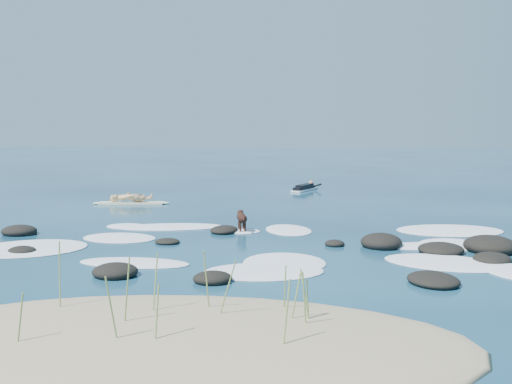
# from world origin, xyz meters

# --- Properties ---
(ground) EXTENTS (160.00, 160.00, 0.00)m
(ground) POSITION_xyz_m (0.00, 0.00, 0.00)
(ground) COLOR #0A2642
(ground) RESTS_ON ground
(sand_dune) EXTENTS (9.00, 4.40, 0.60)m
(sand_dune) POSITION_xyz_m (0.00, -8.20, 0.00)
(sand_dune) COLOR #9E8966
(sand_dune) RESTS_ON ground
(dune_grass) EXTENTS (4.13, 1.99, 1.20)m
(dune_grass) POSITION_xyz_m (0.28, -7.96, 0.62)
(dune_grass) COLOR #7A9749
(dune_grass) RESTS_ON ground
(reef_rocks) EXTENTS (14.90, 6.66, 0.53)m
(reef_rocks) POSITION_xyz_m (1.57, -2.01, 0.10)
(reef_rocks) COLOR black
(reef_rocks) RESTS_ON ground
(breaking_foam) EXTENTS (15.41, 8.06, 0.12)m
(breaking_foam) POSITION_xyz_m (1.17, -1.00, 0.01)
(breaking_foam) COLOR white
(breaking_foam) RESTS_ON ground
(standing_surfer_rig) EXTENTS (3.22, 0.89, 1.83)m
(standing_surfer_rig) POSITION_xyz_m (-5.57, 6.94, 0.72)
(standing_surfer_rig) COLOR #FCF7CA
(standing_surfer_rig) RESTS_ON ground
(paddling_surfer_rig) EXTENTS (1.57, 2.50, 0.45)m
(paddling_surfer_rig) POSITION_xyz_m (1.64, 12.99, 0.15)
(paddling_surfer_rig) COLOR white
(paddling_surfer_rig) RESTS_ON ground
(dog) EXTENTS (0.43, 1.03, 0.66)m
(dog) POSITION_xyz_m (-0.16, 0.96, 0.44)
(dog) COLOR black
(dog) RESTS_ON ground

